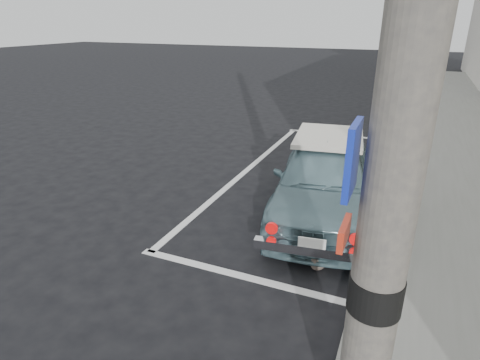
{
  "coord_description": "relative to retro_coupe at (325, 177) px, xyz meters",
  "views": [
    {
      "loc": [
        2.08,
        -4.34,
        2.98
      ],
      "look_at": [
        -0.09,
        0.72,
        0.75
      ],
      "focal_mm": 30.0,
      "sensor_mm": 36.0,
      "label": 1
    }
  ],
  "objects": [
    {
      "name": "retro_coupe",
      "position": [
        0.0,
        0.0,
        0.0
      ],
      "size": [
        1.98,
        3.88,
        1.26
      ],
      "rotation": [
        0.0,
        0.0,
        0.14
      ],
      "color": "slate",
      "rests_on": "ground"
    },
    {
      "name": "pline_front",
      "position": [
        -0.49,
        4.88,
        -0.64
      ],
      "size": [
        3.0,
        0.12,
        0.01
      ],
      "primitive_type": "cube",
      "color": "silver",
      "rests_on": "ground"
    },
    {
      "name": "cat",
      "position": [
        0.31,
        -1.59,
        -0.53
      ],
      "size": [
        0.26,
        0.43,
        0.23
      ],
      "rotation": [
        0.0,
        0.0,
        -0.24
      ],
      "color": "#79695C",
      "rests_on": "ground"
    },
    {
      "name": "sidewalk",
      "position": [
        2.21,
        0.38,
        -0.56
      ],
      "size": [
        2.8,
        40.0,
        0.15
      ],
      "primitive_type": "cube",
      "color": "slate",
      "rests_on": "ground"
    },
    {
      "name": "ground",
      "position": [
        -0.99,
        -1.62,
        -0.64
      ],
      "size": [
        80.0,
        80.0,
        0.0
      ],
      "primitive_type": "plane",
      "color": "black",
      "rests_on": "ground"
    },
    {
      "name": "pline_side",
      "position": [
        -1.89,
        1.38,
        -0.64
      ],
      "size": [
        0.12,
        7.0,
        0.01
      ],
      "primitive_type": "cube",
      "color": "silver",
      "rests_on": "ground"
    },
    {
      "name": "pline_rear",
      "position": [
        -0.49,
        -2.12,
        -0.64
      ],
      "size": [
        3.0,
        0.12,
        0.01
      ],
      "primitive_type": "cube",
      "color": "silver",
      "rests_on": "ground"
    }
  ]
}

